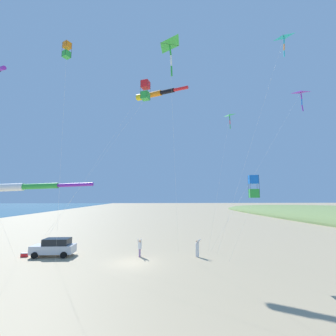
# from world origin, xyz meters

# --- Properties ---
(ground_plane) EXTENTS (600.00, 600.00, 0.00)m
(ground_plane) POSITION_xyz_m (0.00, 0.00, 0.00)
(ground_plane) COLOR tan
(parked_car) EXTENTS (4.37, 2.21, 1.85)m
(parked_car) POSITION_xyz_m (8.53, -3.26, 0.95)
(parked_car) COLOR silver
(parked_car) RESTS_ON ground_plane
(cooler_box) EXTENTS (0.62, 0.42, 0.42)m
(cooler_box) POSITION_xyz_m (11.54, -3.29, 0.21)
(cooler_box) COLOR red
(cooler_box) RESTS_ON ground_plane
(person_adult_flyer) EXTENTS (0.47, 0.59, 1.91)m
(person_adult_flyer) POSITION_xyz_m (-0.58, -2.21, 1.04)
(person_adult_flyer) COLOR #8E6B9E
(person_adult_flyer) RESTS_ON ground_plane
(person_child_green_jacket) EXTENTS (0.66, 0.65, 1.85)m
(person_child_green_jacket) POSITION_xyz_m (-6.64, -1.56, 1.01)
(person_child_green_jacket) COLOR silver
(person_child_green_jacket) RESTS_ON ground_plane
(kite_delta_small_distant) EXTENTS (6.35, 7.10, 22.25)m
(kite_delta_small_distant) POSITION_xyz_m (-14.54, 3.60, 21.88)
(kite_delta_small_distant) COLOR #1EB7C6
(kite_delta_small_distant) RESTS_ON ground_plane
(kite_windsock_yellow_midlevel) EXTENTS (9.54, 11.67, 6.96)m
(kite_windsock_yellow_midlevel) POSITION_xyz_m (5.49, 9.77, 6.73)
(kite_windsock_yellow_midlevel) COLOR white
(kite_windsock_yellow_midlevel) RESTS_ON ground_plane
(kite_windsock_rainbow_low_near) EXTENTS (17.10, 4.86, 20.01)m
(kite_windsock_rainbow_low_near) POSITION_xyz_m (-2.00, -4.87, 19.44)
(kite_windsock_rainbow_low_near) COLOR yellow
(kite_windsock_rainbow_low_near) RESTS_ON ground_plane
(kite_box_magenta_far_left) EXTENTS (2.11, 5.59, 19.45)m
(kite_box_magenta_far_left) POSITION_xyz_m (5.76, 4.27, 18.72)
(kite_box_magenta_far_left) COLOR orange
(kite_box_magenta_far_left) RESTS_ON ground_plane
(kite_box_long_streamer_left) EXTENTS (1.61, 4.02, 8.10)m
(kite_box_long_streamer_left) POSITION_xyz_m (-10.45, 4.08, 7.13)
(kite_box_long_streamer_left) COLOR blue
(kite_box_long_streamer_left) RESTS_ON ground_plane
(kite_delta_orange_high_right) EXTENTS (11.04, 4.45, 18.61)m
(kite_delta_orange_high_right) POSITION_xyz_m (-18.86, -0.40, 18.25)
(kite_delta_orange_high_right) COLOR purple
(kite_delta_orange_high_right) RESTS_ON ground_plane
(kite_delta_green_low_center) EXTENTS (4.04, 1.49, 17.14)m
(kite_delta_green_low_center) POSITION_xyz_m (-11.80, -4.51, 16.76)
(kite_delta_green_low_center) COLOR green
(kite_delta_green_low_center) RESTS_ON ground_plane
(kite_delta_blue_topmost) EXTENTS (3.00, 11.09, 19.18)m
(kite_delta_blue_topmost) POSITION_xyz_m (-2.98, 5.73, 18.80)
(kite_delta_blue_topmost) COLOR green
(kite_delta_blue_topmost) RESTS_ON ground_plane
(kite_box_white_trailing) EXTENTS (13.38, 5.84, 18.86)m
(kite_box_white_trailing) POSITION_xyz_m (-0.95, -0.58, 17.80)
(kite_box_white_trailing) COLOR red
(kite_box_white_trailing) RESTS_ON ground_plane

